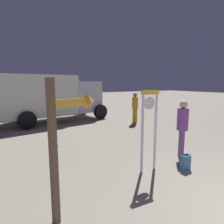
% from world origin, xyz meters
% --- Properties ---
extents(standing_clock, '(0.50, 0.12, 2.10)m').
position_xyz_m(standing_clock, '(-0.59, 2.97, 1.27)').
color(standing_clock, silver).
rests_on(standing_clock, ground_plane).
extents(arrow_sign, '(0.98, 0.50, 2.37)m').
position_xyz_m(arrow_sign, '(-2.86, 2.37, 1.53)').
color(arrow_sign, brown).
rests_on(arrow_sign, ground_plane).
extents(person_near_clock, '(0.34, 0.34, 1.76)m').
position_xyz_m(person_near_clock, '(0.95, 3.21, 0.98)').
color(person_near_clock, '#75478B').
rests_on(person_near_clock, ground_plane).
extents(backpack, '(0.26, 0.18, 0.40)m').
position_xyz_m(backpack, '(0.31, 2.52, 0.19)').
color(backpack, teal).
rests_on(backpack, ground_plane).
extents(person_distant, '(0.33, 0.33, 1.73)m').
position_xyz_m(person_distant, '(2.70, 7.95, 0.97)').
color(person_distant, gold).
rests_on(person_distant, ground_plane).
extents(box_truck_near, '(6.61, 3.32, 2.71)m').
position_xyz_m(box_truck_near, '(-1.48, 10.84, 1.51)').
color(box_truck_near, silver).
rests_on(box_truck_near, ground_plane).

